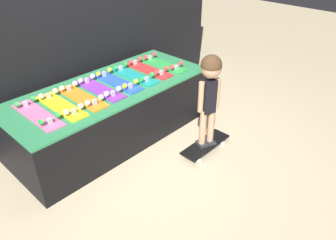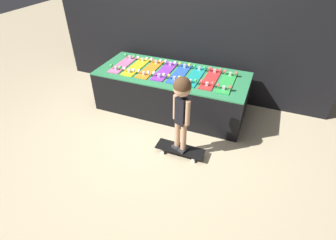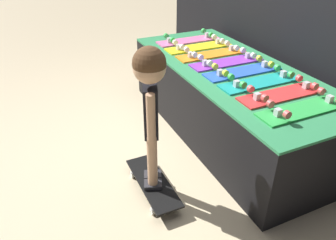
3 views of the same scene
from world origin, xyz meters
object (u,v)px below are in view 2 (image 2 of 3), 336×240
skateboard_orange_on_rack (150,68)px  skateboard_teal_on_rack (195,76)px  skateboard_purple_on_rack (165,71)px  skateboard_on_floor (180,149)px  skateboard_yellow_on_rack (136,66)px  skateboard_blue_on_rack (180,73)px  skateboard_pink_on_rack (123,64)px  skateboard_red_on_rack (211,78)px  child (182,102)px  skateboard_green_on_rack (227,82)px

skateboard_orange_on_rack → skateboard_teal_on_rack: (0.73, 0.02, 0.00)m
skateboard_purple_on_rack → skateboard_on_floor: (0.63, -1.01, -0.59)m
skateboard_yellow_on_rack → skateboard_blue_on_rack: (0.73, 0.03, 0.00)m
skateboard_on_floor → skateboard_pink_on_rack: bearing=143.9°
skateboard_red_on_rack → child: (-0.10, -1.02, 0.16)m
skateboard_pink_on_rack → skateboard_green_on_rack: 1.71m
skateboard_yellow_on_rack → skateboard_purple_on_rack: size_ratio=1.00×
skateboard_green_on_rack → skateboard_on_floor: bearing=-109.3°
skateboard_yellow_on_rack → skateboard_blue_on_rack: same height
skateboard_pink_on_rack → skateboard_teal_on_rack: size_ratio=1.00×
skateboard_pink_on_rack → skateboard_on_floor: (1.37, -1.00, -0.59)m
skateboard_teal_on_rack → skateboard_orange_on_rack: bearing=-178.7°
skateboard_orange_on_rack → skateboard_purple_on_rack: (0.24, 0.02, 0.00)m
skateboard_orange_on_rack → skateboard_blue_on_rack: same height
skateboard_pink_on_rack → skateboard_blue_on_rack: same height
skateboard_teal_on_rack → skateboard_on_floor: 1.18m
skateboard_yellow_on_rack → skateboard_red_on_rack: 1.23m
skateboard_blue_on_rack → skateboard_teal_on_rack: size_ratio=1.00×
skateboard_pink_on_rack → skateboard_on_floor: size_ratio=1.09×
skateboard_purple_on_rack → skateboard_on_floor: 1.33m
skateboard_yellow_on_rack → skateboard_orange_on_rack: 0.25m
skateboard_pink_on_rack → skateboard_red_on_rack: (1.47, 0.02, 0.00)m
skateboard_red_on_rack → skateboard_on_floor: 1.18m
skateboard_orange_on_rack → skateboard_green_on_rack: 1.22m
skateboard_red_on_rack → child: 1.03m
skateboard_pink_on_rack → skateboard_purple_on_rack: bearing=1.1°
skateboard_purple_on_rack → skateboard_teal_on_rack: 0.49m
skateboard_purple_on_rack → skateboard_red_on_rack: bearing=0.5°
skateboard_purple_on_rack → child: size_ratio=0.67×
skateboard_purple_on_rack → skateboard_blue_on_rack: size_ratio=1.00×
skateboard_yellow_on_rack → skateboard_on_floor: skateboard_yellow_on_rack is taller
skateboard_orange_on_rack → skateboard_red_on_rack: same height
skateboard_blue_on_rack → skateboard_teal_on_rack: (0.24, -0.00, 0.00)m
skateboard_teal_on_rack → skateboard_red_on_rack: bearing=1.7°
skateboard_teal_on_rack → skateboard_green_on_rack: 0.49m
skateboard_purple_on_rack → skateboard_blue_on_rack: 0.24m
skateboard_orange_on_rack → child: size_ratio=0.67×
skateboard_purple_on_rack → skateboard_on_floor: size_ratio=1.09×
skateboard_on_floor → skateboard_teal_on_rack: bearing=97.9°
skateboard_teal_on_rack → skateboard_red_on_rack: 0.25m
skateboard_green_on_rack → skateboard_blue_on_rack: bearing=178.8°
skateboard_on_floor → child: child is taller
skateboard_purple_on_rack → skateboard_red_on_rack: same height
skateboard_red_on_rack → skateboard_green_on_rack: same height
skateboard_yellow_on_rack → skateboard_pink_on_rack: bearing=177.7°
skateboard_purple_on_rack → skateboard_blue_on_rack: (0.24, 0.00, 0.00)m
skateboard_green_on_rack → child: bearing=-109.3°
skateboard_green_on_rack → skateboard_red_on_rack: bearing=175.2°
skateboard_purple_on_rack → child: 1.20m
skateboard_pink_on_rack → child: size_ratio=0.67×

